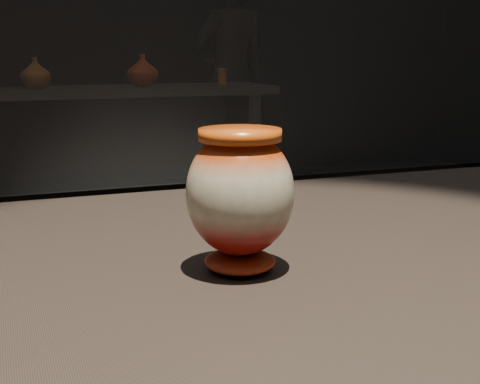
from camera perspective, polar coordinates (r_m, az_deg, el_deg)
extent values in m
cube|color=black|center=(0.86, 2.61, -6.62)|extent=(2.00, 0.80, 0.05)
ellipsoid|color=maroon|center=(0.77, 0.00, -5.93)|extent=(0.11, 0.11, 0.02)
ellipsoid|color=beige|center=(0.75, 0.00, -0.07)|extent=(0.16, 0.16, 0.14)
cylinder|color=#C74212|center=(0.74, 0.00, 4.92)|extent=(0.12, 0.12, 0.01)
cube|color=black|center=(4.37, -10.48, 8.49)|extent=(2.00, 0.60, 0.05)
cube|color=black|center=(4.64, 0.14, 3.31)|extent=(0.08, 0.50, 0.85)
imported|color=#9A5316|center=(4.35, -17.06, 9.71)|extent=(0.22, 0.22, 0.19)
imported|color=maroon|center=(4.38, -8.31, 10.24)|extent=(0.27, 0.27, 0.20)
cylinder|color=#9A5316|center=(4.54, -1.55, 9.82)|extent=(0.06, 0.06, 0.11)
imported|color=black|center=(5.52, -0.75, 9.70)|extent=(0.74, 0.57, 1.80)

